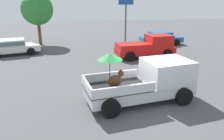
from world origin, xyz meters
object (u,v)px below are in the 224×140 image
object	(u,v)px
pickup_truck_red	(147,46)
parked_sedan_far	(161,37)
parked_sedan_near	(13,46)
motel_sign	(126,11)
pickup_truck_main	(148,81)

from	to	relation	value
pickup_truck_red	parked_sedan_far	world-z (taller)	pickup_truck_red
parked_sedan_near	motel_sign	bearing A→B (deg)	-8.30
parked_sedan_far	motel_sign	world-z (taller)	motel_sign
pickup_truck_main	motel_sign	xyz separation A→B (m)	(1.29, 11.55, 2.56)
pickup_truck_red	parked_sedan_far	size ratio (longest dim) A/B	1.12
parked_sedan_far	pickup_truck_main	bearing A→B (deg)	-117.35
pickup_truck_red	parked_sedan_far	xyz separation A→B (m)	(2.94, 4.76, -0.13)
pickup_truck_main	parked_sedan_far	distance (m)	13.74
pickup_truck_red	pickup_truck_main	bearing A→B (deg)	-113.45
pickup_truck_red	motel_sign	distance (m)	4.64
parked_sedan_far	motel_sign	distance (m)	5.03
parked_sedan_near	pickup_truck_red	bearing A→B (deg)	-27.37
pickup_truck_main	motel_sign	world-z (taller)	motel_sign
pickup_truck_main	parked_sedan_far	xyz separation A→B (m)	(5.34, 12.66, -0.22)
pickup_truck_red	parked_sedan_near	size ratio (longest dim) A/B	1.08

